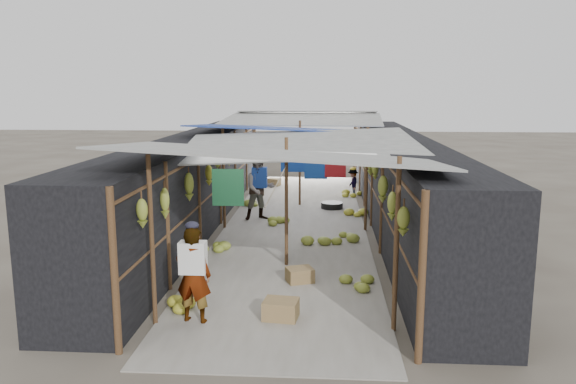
% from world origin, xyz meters
% --- Properties ---
extents(ground, '(80.00, 80.00, 0.00)m').
position_xyz_m(ground, '(0.00, 0.00, 0.00)').
color(ground, '#6B6356').
rests_on(ground, ground).
extents(aisle_slab, '(3.60, 16.00, 0.02)m').
position_xyz_m(aisle_slab, '(0.00, 6.50, 0.01)').
color(aisle_slab, '#9E998E').
rests_on(aisle_slab, ground).
extents(stall_left, '(1.40, 15.00, 2.30)m').
position_xyz_m(stall_left, '(-2.70, 6.50, 1.15)').
color(stall_left, black).
rests_on(stall_left, ground).
extents(stall_right, '(1.40, 15.00, 2.30)m').
position_xyz_m(stall_right, '(2.70, 6.50, 1.15)').
color(stall_right, black).
rests_on(stall_right, ground).
extents(crate_near, '(0.57, 0.48, 0.31)m').
position_xyz_m(crate_near, '(0.10, 0.29, 0.16)').
color(crate_near, '#95754C').
rests_on(crate_near, ground).
extents(crate_mid, '(0.57, 0.52, 0.28)m').
position_xyz_m(crate_mid, '(0.32, 1.99, 0.14)').
color(crate_mid, '#95754C').
rests_on(crate_mid, ground).
extents(crate_back, '(0.54, 0.49, 0.28)m').
position_xyz_m(crate_back, '(-1.11, 12.41, 0.14)').
color(crate_back, '#95754C').
rests_on(crate_back, ground).
extents(black_basin, '(0.65, 0.65, 0.20)m').
position_xyz_m(black_basin, '(0.99, 8.55, 0.10)').
color(black_basin, black).
rests_on(black_basin, ground).
extents(vendor_elderly, '(0.61, 0.45, 1.52)m').
position_xyz_m(vendor_elderly, '(-1.21, 0.10, 0.76)').
color(vendor_elderly, silver).
rests_on(vendor_elderly, ground).
extents(shopper_blue, '(1.02, 0.92, 1.73)m').
position_xyz_m(shopper_blue, '(-1.00, 6.99, 0.86)').
color(shopper_blue, '#2143A5').
rests_on(shopper_blue, ground).
extents(vendor_seated, '(0.46, 0.66, 0.93)m').
position_xyz_m(vendor_seated, '(1.69, 10.49, 0.47)').
color(vendor_seated, '#544F49').
rests_on(vendor_seated, ground).
extents(market_canopy, '(5.62, 15.20, 2.77)m').
position_xyz_m(market_canopy, '(0.03, 6.83, 2.40)').
color(market_canopy, brown).
rests_on(market_canopy, ground).
extents(hanging_bananas, '(3.96, 13.79, 0.81)m').
position_xyz_m(hanging_bananas, '(-0.10, 6.31, 1.67)').
color(hanging_bananas, olive).
rests_on(hanging_bananas, ground).
extents(floor_bananas, '(4.00, 10.84, 0.34)m').
position_xyz_m(floor_bananas, '(0.20, 5.79, 0.16)').
color(floor_bananas, olive).
rests_on(floor_bananas, ground).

